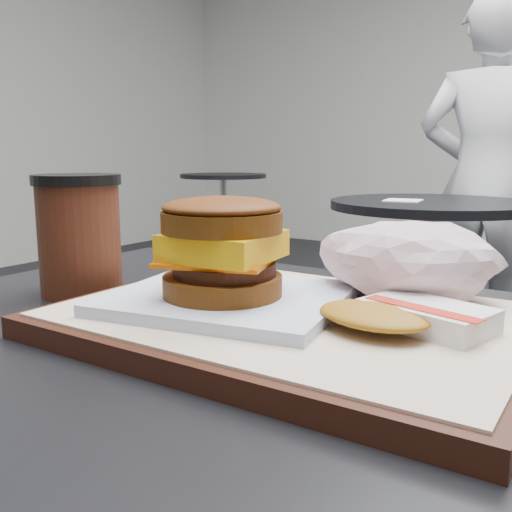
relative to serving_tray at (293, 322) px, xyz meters
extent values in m
cube|color=black|center=(0.00, -0.05, -0.03)|extent=(0.80, 0.60, 0.04)
cube|color=black|center=(0.00, 0.00, 0.00)|extent=(0.38, 0.28, 0.02)
cube|color=beige|center=(0.00, 0.00, 0.01)|extent=(0.36, 0.26, 0.00)
cube|color=white|center=(-0.06, -0.01, 0.02)|extent=(0.22, 0.20, 0.01)
cylinder|color=#61340D|center=(-0.06, -0.02, 0.03)|extent=(0.12, 0.12, 0.02)
cylinder|color=black|center=(-0.05, -0.02, 0.04)|extent=(0.10, 0.10, 0.01)
cube|color=#E26107|center=(-0.06, -0.02, 0.05)|extent=(0.11, 0.11, 0.00)
cube|color=yellow|center=(-0.05, -0.02, 0.06)|extent=(0.09, 0.09, 0.02)
cylinder|color=#60370D|center=(-0.06, -0.02, 0.08)|extent=(0.12, 0.12, 0.02)
ellipsoid|color=#68310E|center=(-0.06, -0.02, 0.09)|extent=(0.11, 0.11, 0.02)
cube|color=white|center=(0.11, 0.01, 0.02)|extent=(0.10, 0.08, 0.02)
cube|color=red|center=(0.11, 0.00, 0.03)|extent=(0.09, 0.04, 0.00)
ellipsoid|color=#B37B1C|center=(0.08, -0.02, 0.02)|extent=(0.10, 0.08, 0.01)
cylinder|color=#451C10|center=(-0.25, -0.01, 0.05)|extent=(0.08, 0.08, 0.12)
cylinder|color=black|center=(-0.25, -0.01, 0.11)|extent=(0.09, 0.09, 0.01)
cylinder|color=black|center=(-0.35, 1.60, -0.77)|extent=(0.44, 0.44, 0.02)
cylinder|color=#A5A5AA|center=(-0.35, 1.60, -0.41)|extent=(0.07, 0.07, 0.70)
cylinder|color=black|center=(-0.35, 1.60, -0.04)|extent=(0.70, 0.70, 0.03)
cube|color=white|center=(-0.43, 1.53, -0.03)|extent=(0.13, 0.13, 0.00)
imported|color=silver|center=(-0.30, 2.17, 0.00)|extent=(0.61, 0.43, 1.57)
cylinder|color=black|center=(-2.40, 3.15, -0.77)|extent=(0.40, 0.40, 0.02)
cylinder|color=#A5A5AA|center=(-2.40, 3.15, -0.41)|extent=(0.06, 0.06, 0.70)
cylinder|color=black|center=(-2.40, 3.15, -0.04)|extent=(0.66, 0.66, 0.03)
camera|label=1|loc=(0.22, -0.40, 0.14)|focal=40.00mm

